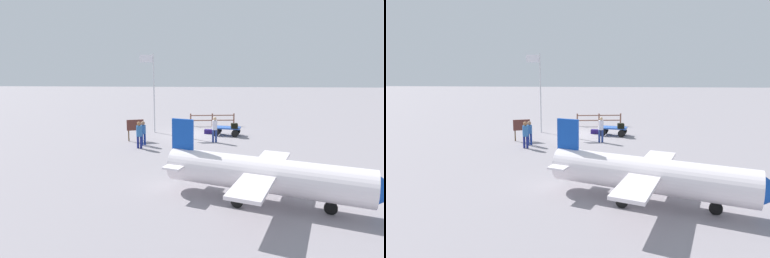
# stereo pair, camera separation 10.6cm
# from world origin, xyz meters

# --- Properties ---
(ground_plane) EXTENTS (120.00, 120.00, 0.00)m
(ground_plane) POSITION_xyz_m (0.00, 0.00, 0.00)
(ground_plane) COLOR gray
(luggage_cart) EXTENTS (2.13, 1.47, 0.62)m
(luggage_cart) POSITION_xyz_m (-2.22, 0.25, 0.45)
(luggage_cart) COLOR #2A54B0
(luggage_cart) RESTS_ON ground
(suitcase_tan) EXTENTS (0.48, 0.43, 0.36)m
(suitcase_tan) POSITION_xyz_m (-2.76, 0.75, 0.80)
(suitcase_tan) COLOR black
(suitcase_tan) RESTS_ON luggage_cart
(suitcase_maroon) EXTENTS (0.65, 0.44, 0.31)m
(suitcase_maroon) POSITION_xyz_m (-0.92, -0.29, 0.16)
(suitcase_maroon) COLOR navy
(suitcase_maroon) RESTS_ON ground
(worker_lead) EXTENTS (0.36, 0.36, 1.70)m
(worker_lead) POSITION_xyz_m (-1.35, 2.55, 0.98)
(worker_lead) COLOR navy
(worker_lead) RESTS_ON ground
(worker_trailing) EXTENTS (0.41, 0.41, 1.66)m
(worker_trailing) POSITION_xyz_m (3.25, 4.48, 0.98)
(worker_trailing) COLOR navy
(worker_trailing) RESTS_ON ground
(worker_supervisor) EXTENTS (0.48, 0.48, 1.55)m
(worker_supervisor) POSITION_xyz_m (3.18, 3.67, 0.91)
(worker_supervisor) COLOR navy
(worker_supervisor) RESTS_ON ground
(airplane_near) EXTENTS (8.01, 5.80, 2.91)m
(airplane_near) POSITION_xyz_m (-3.30, 12.38, 1.09)
(airplane_near) COLOR white
(airplane_near) RESTS_ON ground
(flagpole) EXTENTS (1.06, 0.19, 5.90)m
(flagpole) POSITION_xyz_m (3.31, -0.54, 3.50)
(flagpole) COLOR silver
(flagpole) RESTS_ON ground
(signboard) EXTENTS (1.09, 0.39, 1.45)m
(signboard) POSITION_xyz_m (3.98, 2.44, 0.97)
(signboard) COLOR #4C3319
(signboard) RESTS_ON ground
(wooden_fence) EXTENTS (3.78, 0.56, 1.06)m
(wooden_fence) POSITION_xyz_m (-1.20, -3.64, 0.61)
(wooden_fence) COLOR brown
(wooden_fence) RESTS_ON ground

